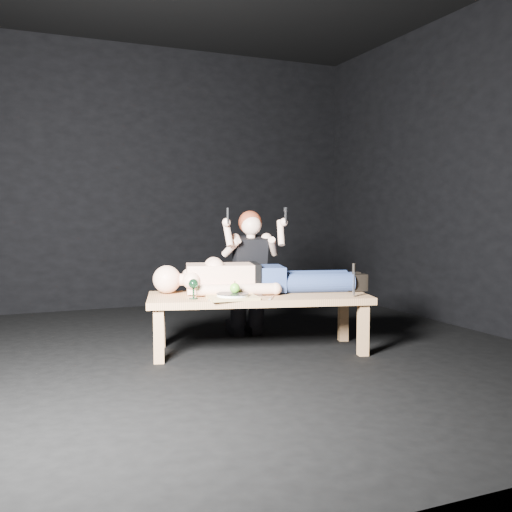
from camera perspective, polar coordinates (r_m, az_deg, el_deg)
name	(u,v)px	position (r m, az deg, el deg)	size (l,w,h in m)	color
ground	(217,354)	(4.49, -3.87, -9.72)	(5.00, 5.00, 0.00)	black
back_wall	(146,177)	(6.79, -10.88, 7.71)	(5.00, 5.00, 0.00)	black
table	(258,323)	(4.53, 0.25, -6.68)	(1.71, 0.64, 0.45)	tan
lying_man	(263,274)	(4.63, 0.66, -1.86)	(1.84, 0.56, 0.28)	beige
kneeling_woman	(248,272)	(5.03, -0.84, -1.61)	(0.61, 0.68, 1.14)	black
serving_tray	(233,297)	(4.27, -2.34, -4.16)	(0.36, 0.26, 0.02)	tan
plate	(233,295)	(4.26, -2.34, -3.89)	(0.24, 0.24, 0.02)	white
apple	(235,288)	(4.27, -2.12, -3.23)	(0.08, 0.08, 0.08)	#3D951B
goblet	(193,289)	(4.28, -6.26, -3.28)	(0.07, 0.07, 0.15)	black
fork_flat	(210,298)	(4.28, -4.64, -4.24)	(0.02, 0.18, 0.01)	#B2B2B7
knife_flat	(271,298)	(4.31, 1.55, -4.18)	(0.02, 0.18, 0.01)	#B2B2B7
spoon_flat	(265,297)	(4.36, 0.89, -4.07)	(0.02, 0.18, 0.01)	#B2B2B7
carving_knife	(354,280)	(4.43, 9.72, -2.38)	(0.03, 0.04, 0.26)	#B2B2B7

